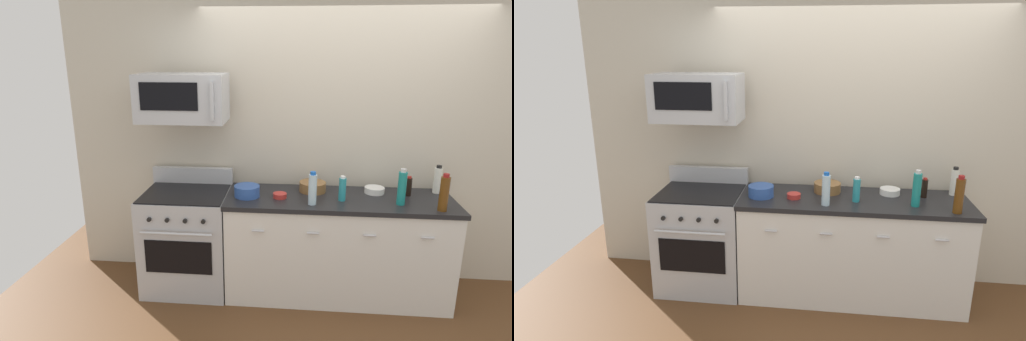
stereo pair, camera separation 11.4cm
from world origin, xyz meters
The scene contains 15 objects.
ground_plane centered at (0.00, 0.00, 0.00)m, with size 6.04×6.04×0.00m, color brown.
back_wall centered at (0.00, 0.41, 1.35)m, with size 5.03×0.10×2.70m, color beige.
counter_unit centered at (0.00, 0.00, 0.46)m, with size 1.94×0.66×0.92m.
range_oven centered at (-1.35, 0.00, 0.47)m, with size 0.76×0.69×1.07m.
microwave centered at (-1.35, 0.05, 1.75)m, with size 0.74×0.44×0.40m.
bottle_vinegar_white centered at (0.87, 0.21, 1.04)m, with size 0.07×0.07×0.25m.
bottle_water_clear centered at (-0.24, -0.19, 1.05)m, with size 0.07×0.07×0.28m.
bottle_dish_soap centered at (0.02, -0.07, 1.02)m, with size 0.06×0.06×0.21m.
bottle_soy_sauce_dark centered at (0.60, 0.11, 1.00)m, with size 0.05×0.05×0.17m.
bottle_wine_amber centered at (0.78, -0.23, 1.06)m, with size 0.07×0.07×0.30m.
bottle_sparkling_teal centered at (0.49, -0.12, 1.06)m, with size 0.07×0.07×0.30m.
bowl_red_small centered at (-0.51, -0.06, 0.94)m, with size 0.12×0.12×0.04m.
bowl_white_ceramic centered at (0.32, 0.15, 0.95)m, with size 0.17×0.17×0.05m.
bowl_blue_mixing centered at (-0.79, -0.04, 0.97)m, with size 0.22×0.22×0.10m.
bowl_wooden_salad centered at (-0.22, 0.14, 0.97)m, with size 0.24×0.24×0.09m.
Camera 2 is at (-0.26, -3.47, 2.16)m, focal length 29.76 mm.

